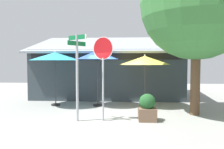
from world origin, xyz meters
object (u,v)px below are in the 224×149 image
(street_sign_post, at_px, (77,69))
(shade_tree, at_px, (205,5))
(patio_umbrella_mustard_right, at_px, (145,61))
(patio_umbrella_teal_left, at_px, (55,57))
(sidewalk_planter, at_px, (147,108))
(patio_umbrella_royal_blue_center, at_px, (97,55))
(stop_sign, at_px, (103,62))

(street_sign_post, height_order, shade_tree, shade_tree)
(patio_umbrella_mustard_right, xyz_separation_m, shade_tree, (2.19, -1.89, 2.18))
(patio_umbrella_teal_left, xyz_separation_m, patio_umbrella_mustard_right, (4.45, 0.17, -0.20))
(patio_umbrella_mustard_right, relative_size, sidewalk_planter, 2.55)
(patio_umbrella_royal_blue_center, height_order, patio_umbrella_mustard_right, patio_umbrella_royal_blue_center)
(patio_umbrella_royal_blue_center, distance_m, shade_tree, 5.19)
(street_sign_post, height_order, patio_umbrella_teal_left, street_sign_post)
(shade_tree, relative_size, sidewalk_planter, 6.81)
(stop_sign, bearing_deg, patio_umbrella_teal_left, 133.89)
(patio_umbrella_teal_left, height_order, sidewalk_planter, patio_umbrella_teal_left)
(street_sign_post, distance_m, stop_sign, 0.98)
(street_sign_post, xyz_separation_m, stop_sign, (0.94, 0.12, 0.26))
(street_sign_post, relative_size, patio_umbrella_mustard_right, 1.24)
(street_sign_post, relative_size, sidewalk_planter, 3.16)
(street_sign_post, xyz_separation_m, sidewalk_planter, (2.57, 0.23, -1.45))
(stop_sign, distance_m, patio_umbrella_royal_blue_center, 2.84)
(stop_sign, bearing_deg, street_sign_post, -172.96)
(street_sign_post, distance_m, patio_umbrella_royal_blue_center, 2.97)
(shade_tree, bearing_deg, stop_sign, -165.05)
(patio_umbrella_royal_blue_center, relative_size, sidewalk_planter, 2.82)
(street_sign_post, relative_size, patio_umbrella_teal_left, 1.16)
(patio_umbrella_royal_blue_center, xyz_separation_m, shade_tree, (4.51, -1.71, 1.92))
(street_sign_post, height_order, patio_umbrella_mustard_right, street_sign_post)
(patio_umbrella_royal_blue_center, bearing_deg, patio_umbrella_mustard_right, 4.45)
(shade_tree, bearing_deg, patio_umbrella_teal_left, 165.45)
(stop_sign, height_order, patio_umbrella_royal_blue_center, stop_sign)
(stop_sign, bearing_deg, patio_umbrella_royal_blue_center, 101.28)
(sidewalk_planter, bearing_deg, patio_umbrella_royal_blue_center, 129.50)
(shade_tree, distance_m, sidewalk_planter, 4.68)
(street_sign_post, xyz_separation_m, patio_umbrella_teal_left, (-1.74, 2.90, 0.52))
(patio_umbrella_teal_left, relative_size, shade_tree, 0.40)
(patio_umbrella_teal_left, xyz_separation_m, shade_tree, (6.64, -1.72, 1.98))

